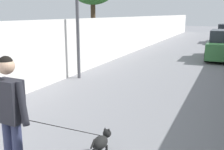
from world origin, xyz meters
The scene contains 4 objects.
ground_plane centered at (14.00, 0.00, 0.00)m, with size 80.00×80.00×0.00m, color gray.
wall_left centered at (12.00, 3.31, 1.09)m, with size 48.00×0.30×2.18m, color silver.
person_skateboarder centered at (1.99, 0.24, 1.13)m, with size 0.25×0.71×1.78m.
dog centered at (3.20, -0.50, 0.27)m, with size 1.50×0.87×1.06m.
Camera 1 is at (-0.55, -2.35, 2.39)m, focal length 43.14 mm.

